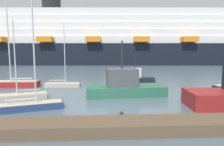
{
  "coord_description": "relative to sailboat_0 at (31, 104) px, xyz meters",
  "views": [
    {
      "loc": [
        -1.19,
        -14.17,
        4.59
      ],
      "look_at": [
        0.0,
        8.22,
        1.98
      ],
      "focal_mm": 30.57,
      "sensor_mm": 36.0,
      "label": 1
    }
  ],
  "objects": [
    {
      "name": "dock_pier",
      "position": [
        6.73,
        -4.47,
        -0.08
      ],
      "size": [
        23.4,
        2.17,
        0.82
      ],
      "color": "brown",
      "rests_on": "ground_plane"
    },
    {
      "name": "cruise_ship",
      "position": [
        10.64,
        53.55,
        7.52
      ],
      "size": [
        127.26,
        25.15,
        24.67
      ],
      "rotation": [
        0.0,
        0.0,
        -0.05
      ],
      "color": "black",
      "rests_on": "ground_plane"
    },
    {
      "name": "ground_plane",
      "position": [
        6.73,
        -0.64,
        -0.43
      ],
      "size": [
        600.0,
        600.0,
        0.0
      ],
      "primitive_type": "plane",
      "color": "slate"
    },
    {
      "name": "fishing_boat_1",
      "position": [
        10.45,
        12.54,
        0.3
      ],
      "size": [
        5.6,
        2.73,
        3.95
      ],
      "rotation": [
        0.0,
        0.0,
        2.91
      ],
      "color": "black",
      "rests_on": "ground_plane"
    },
    {
      "name": "fishing_boat_0",
      "position": [
        7.84,
        4.49,
        0.56
      ],
      "size": [
        8.25,
        3.43,
        5.61
      ],
      "rotation": [
        0.0,
        0.0,
        3.22
      ],
      "color": "#2D6B51",
      "rests_on": "ground_plane"
    },
    {
      "name": "sailboat_0",
      "position": [
        0.0,
        0.0,
        0.0
      ],
      "size": [
        4.97,
        2.44,
        8.61
      ],
      "rotation": [
        0.0,
        0.0,
        0.28
      ],
      "color": "navy",
      "rests_on": "ground_plane"
    },
    {
      "name": "channel_buoy_0",
      "position": [
        11.7,
        16.78,
        -0.14
      ],
      "size": [
        0.55,
        0.55,
        1.32
      ],
      "color": "red",
      "rests_on": "ground_plane"
    },
    {
      "name": "sailboat_3",
      "position": [
        0.52,
        9.53,
        -0.02
      ],
      "size": [
        4.54,
        1.35,
        8.06
      ],
      "rotation": [
        0.0,
        0.0,
        -0.06
      ],
      "color": "#BCB29E",
      "rests_on": "ground_plane"
    },
    {
      "name": "sailboat_4",
      "position": [
        -5.65,
        9.95,
        0.1
      ],
      "size": [
        5.98,
        1.88,
        11.08
      ],
      "rotation": [
        0.0,
        0.0,
        3.12
      ],
      "color": "maroon",
      "rests_on": "ground_plane"
    },
    {
      "name": "sailboat_2",
      "position": [
        -2.11,
        3.3,
        -0.05
      ],
      "size": [
        4.77,
        2.6,
        7.37
      ],
      "rotation": [
        0.0,
        0.0,
        3.45
      ],
      "color": "#BCB29E",
      "rests_on": "ground_plane"
    }
  ]
}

